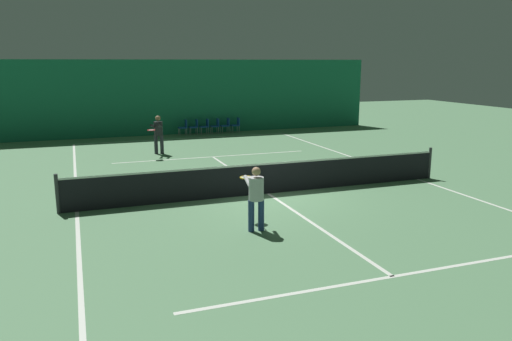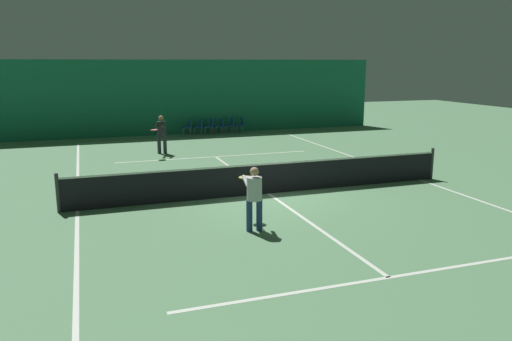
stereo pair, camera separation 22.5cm
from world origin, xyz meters
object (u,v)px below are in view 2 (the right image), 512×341
(courtside_chair_0, at_px, (188,126))
(courtside_chair_4, at_px, (230,124))
(tennis_net, at_px, (268,177))
(player_far, at_px, (161,132))
(courtside_chair_2, at_px, (209,125))
(courtside_chair_3, at_px, (220,125))
(courtside_chair_1, at_px, (199,126))
(player_near, at_px, (254,194))
(courtside_chair_5, at_px, (240,124))

(courtside_chair_0, xyz_separation_m, courtside_chair_4, (2.41, 0.00, 0.00))
(tennis_net, xyz_separation_m, player_far, (-2.02, 7.84, 0.46))
(player_far, xyz_separation_m, courtside_chair_2, (3.43, 5.28, -0.49))
(courtside_chair_3, relative_size, courtside_chair_4, 1.00)
(tennis_net, xyz_separation_m, courtside_chair_1, (0.81, 13.12, -0.03))
(player_near, xyz_separation_m, courtside_chair_2, (2.92, 16.17, -0.42))
(courtside_chair_3, bearing_deg, tennis_net, -8.70)
(player_far, bearing_deg, courtside_chair_2, 172.59)
(player_near, distance_m, courtside_chair_1, 16.34)
(courtside_chair_3, height_order, courtside_chair_4, same)
(courtside_chair_1, bearing_deg, courtside_chair_2, 90.00)
(courtside_chair_5, bearing_deg, tennis_net, -13.75)
(courtside_chair_1, xyz_separation_m, courtside_chair_2, (0.60, 0.00, 0.00))
(courtside_chair_3, distance_m, courtside_chair_5, 1.20)
(tennis_net, distance_m, player_near, 3.43)
(courtside_chair_2, bearing_deg, player_near, -10.23)
(courtside_chair_0, bearing_deg, courtside_chair_2, 90.00)
(player_far, height_order, courtside_chair_1, player_far)
(courtside_chair_5, bearing_deg, player_far, -44.78)
(courtside_chair_2, bearing_deg, courtside_chair_5, 90.00)
(courtside_chair_3, bearing_deg, courtside_chair_1, -90.00)
(courtside_chair_1, relative_size, courtside_chair_5, 1.00)
(player_far, bearing_deg, courtside_chair_3, 168.24)
(player_near, relative_size, courtside_chair_2, 1.84)
(player_far, distance_m, courtside_chair_0, 5.75)
(courtside_chair_0, distance_m, courtside_chair_5, 3.01)
(courtside_chair_1, height_order, courtside_chair_2, same)
(player_near, xyz_separation_m, courtside_chair_1, (2.32, 16.17, -0.42))
(player_near, relative_size, courtside_chair_3, 1.84)
(courtside_chair_0, bearing_deg, player_near, -6.05)
(player_far, height_order, courtside_chair_4, player_far)
(player_far, bearing_deg, courtside_chair_1, 177.42)
(courtside_chair_0, height_order, courtside_chair_3, same)
(player_far, xyz_separation_m, courtside_chair_4, (4.63, 5.28, -0.49))
(tennis_net, height_order, courtside_chair_2, tennis_net)
(player_far, height_order, courtside_chair_2, player_far)
(courtside_chair_3, bearing_deg, courtside_chair_5, 90.00)
(tennis_net, relative_size, player_far, 7.20)
(courtside_chair_5, bearing_deg, courtside_chair_4, -90.00)
(courtside_chair_4, bearing_deg, courtside_chair_1, -90.00)
(courtside_chair_0, bearing_deg, courtside_chair_1, 90.00)
(tennis_net, distance_m, courtside_chair_3, 13.27)
(tennis_net, relative_size, courtside_chair_3, 14.29)
(player_near, relative_size, courtside_chair_1, 1.84)
(player_far, height_order, courtside_chair_3, player_far)
(courtside_chair_2, bearing_deg, courtside_chair_3, 90.00)
(player_near, distance_m, courtside_chair_0, 16.26)
(player_near, distance_m, courtside_chair_2, 16.43)
(player_near, bearing_deg, courtside_chair_5, -11.49)
(tennis_net, height_order, player_near, player_near)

